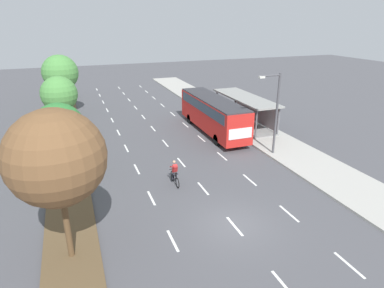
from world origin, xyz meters
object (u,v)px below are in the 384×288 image
Objects in this scene: median_tree_nearest at (56,158)px; median_tree_fourth at (60,73)px; cyclist at (175,174)px; median_tree_second at (59,128)px; median_tree_fifth at (59,69)px; median_tree_third at (59,94)px; bus at (213,112)px; streetlight at (275,109)px; bus_shelter at (247,107)px.

median_tree_nearest is 1.05× the size of median_tree_fourth.
median_tree_second reaches higher than cyclist.
median_tree_nearest is at bearing -89.59° from median_tree_fifth.
median_tree_fourth is (0.05, 25.89, -0.20)m from median_tree_nearest.
median_tree_fifth is (-0.15, 17.26, -0.14)m from median_tree_third.
bus is at bearing 46.64° from median_tree_nearest.
streetlight reaches higher than median_tree_third.
median_tree_fifth is (-6.99, 29.33, 3.29)m from cyclist.
median_tree_third is 8.65m from median_tree_fourth.
median_tree_fifth is at bearing 120.42° from streetlight.
streetlight is at bearing -59.58° from median_tree_fifth.
median_tree_fourth is (0.15, 8.63, 0.64)m from median_tree_third.
streetlight is (15.71, 7.33, -1.17)m from median_tree_nearest.
median_tree_second is 17.30m from median_tree_fourth.
bus is 14.90m from median_tree_second.
cyclist is 0.26× the size of median_tree_nearest.
median_tree_nearest is at bearing -90.12° from median_tree_fourth.
bus_shelter is 18.18m from median_tree_third.
cyclist is 9.73m from streetlight.
median_tree_fifth is 0.86× the size of streetlight.
median_tree_nearest reaches higher than median_tree_second.
median_tree_nearest is 17.28m from median_tree_third.
bus_shelter is 1.80× the size of median_tree_second.
median_tree_fifth reaches higher than bus_shelter.
median_tree_second is (-17.94, -6.60, 1.84)m from bus_shelter.
median_tree_third is (-13.64, 2.91, 2.15)m from bus.
bus_shelter is 26.52m from median_tree_fifth.
median_tree_fourth is at bearing 89.02° from median_tree_third.
median_tree_second reaches higher than bus.
bus is 1.74× the size of streetlight.
median_tree_fifth is (-13.79, 20.17, 2.01)m from bus.
bus is 24.52m from median_tree_fifth.
cyclist is at bearing -166.57° from streetlight.
bus_shelter is 0.84× the size of bus.
median_tree_fifth is (-0.30, 8.63, -0.78)m from median_tree_fourth.
median_tree_fourth reaches higher than median_tree_third.
cyclist is (-11.08, -10.04, -1.08)m from bus_shelter.
median_tree_fourth is (-17.77, 10.66, 2.99)m from bus_shelter.
streetlight is at bearing 13.43° from cyclist.
median_tree_nearest is at bearing -142.42° from cyclist.
streetlight is (15.96, -27.19, -0.19)m from median_tree_fifth.
median_tree_third is 18.67m from streetlight.
bus_shelter is 23.66m from median_tree_nearest.
median_tree_third is at bearing 119.52° from cyclist.
streetlight is at bearing -72.82° from bus.
streetlight reaches higher than cyclist.
median_tree_fourth is at bearing 130.16° from streetlight.
bus is at bearing -168.28° from bus_shelter.
median_tree_third is (0.02, 8.63, 0.52)m from median_tree_second.
cyclist is 0.33× the size of median_tree_fifth.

